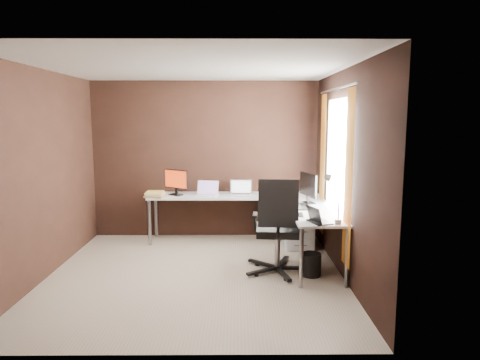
# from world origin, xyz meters

# --- Properties ---
(room) EXTENTS (3.60, 3.60, 2.50)m
(room) POSITION_xyz_m (0.34, 0.07, 1.28)
(room) COLOR tan
(room) RESTS_ON ground
(desk) EXTENTS (2.65, 2.25, 0.73)m
(desk) POSITION_xyz_m (0.84, 1.04, 0.68)
(desk) COLOR white
(desk) RESTS_ON ground
(drawer_pedestal) EXTENTS (0.42, 0.50, 0.60)m
(drawer_pedestal) POSITION_xyz_m (1.43, 1.15, 0.30)
(drawer_pedestal) COLOR white
(drawer_pedestal) RESTS_ON ground
(monitor_left) EXTENTS (0.39, 0.27, 0.40)m
(monitor_left) POSITION_xyz_m (-0.43, 1.49, 0.95)
(monitor_left) COLOR black
(monitor_left) RESTS_ON desk
(monitor_right) EXTENTS (0.18, 0.51, 0.43)m
(monitor_right) POSITION_xyz_m (1.51, 0.83, 0.97)
(monitor_right) COLOR black
(monitor_right) RESTS_ON desk
(laptop_white) EXTENTS (0.38, 0.30, 0.22)m
(laptop_white) POSITION_xyz_m (0.05, 1.44, 0.78)
(laptop_white) COLOR white
(laptop_white) RESTS_ON desk
(laptop_silver) EXTENTS (0.35, 0.26, 0.23)m
(laptop_silver) POSITION_xyz_m (0.57, 1.49, 0.78)
(laptop_silver) COLOR silver
(laptop_silver) RESTS_ON desk
(laptop_black_big) EXTENTS (0.29, 0.41, 0.27)m
(laptop_black_big) POSITION_xyz_m (1.29, 0.56, 0.79)
(laptop_black_big) COLOR black
(laptop_black_big) RESTS_ON desk
(laptop_black_small) EXTENTS (0.29, 0.34, 0.19)m
(laptop_black_small) POSITION_xyz_m (1.44, -0.29, 0.77)
(laptop_black_small) COLOR black
(laptop_black_small) RESTS_ON desk
(book_stack) EXTENTS (0.32, 0.28, 0.09)m
(book_stack) POSITION_xyz_m (-0.73, 1.32, 0.77)
(book_stack) COLOR #A77E59
(book_stack) RESTS_ON desk
(mouse_left) EXTENTS (0.10, 0.08, 0.03)m
(mouse_left) POSITION_xyz_m (-0.40, 1.37, 0.75)
(mouse_left) COLOR black
(mouse_left) RESTS_ON desk
(mouse_corner) EXTENTS (0.09, 0.06, 0.03)m
(mouse_corner) POSITION_xyz_m (0.95, 1.31, 0.75)
(mouse_corner) COLOR black
(mouse_corner) RESTS_ON desk
(desk_lamp) EXTENTS (0.19, 0.21, 0.56)m
(desk_lamp) POSITION_xyz_m (1.59, -0.29, 1.08)
(desk_lamp) COLOR slate
(desk_lamp) RESTS_ON desk
(office_chair) EXTENTS (0.68, 0.68, 1.21)m
(office_chair) POSITION_xyz_m (1.02, 0.07, 0.35)
(office_chair) COLOR black
(office_chair) RESTS_ON ground
(wastebasket) EXTENTS (0.25, 0.25, 0.28)m
(wastebasket) POSITION_xyz_m (1.42, -0.03, 0.14)
(wastebasket) COLOR black
(wastebasket) RESTS_ON ground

